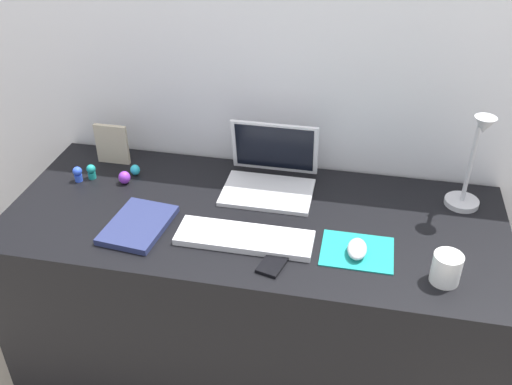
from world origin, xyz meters
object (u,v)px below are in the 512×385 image
coffee_mug (446,268)px  toy_figurine_cyan (135,170)px  cell_phone (275,261)px  toy_figurine_purple (124,178)px  notebook_pad (138,225)px  toy_figurine_teal (91,171)px  laptop (271,172)px  picture_frame (112,144)px  mouse (357,249)px  keyboard (246,238)px  desk_lamp (472,165)px  toy_figurine_blue (78,174)px

coffee_mug → toy_figurine_cyan: bearing=160.9°
cell_phone → toy_figurine_purple: size_ratio=2.84×
notebook_pad → toy_figurine_teal: toy_figurine_teal is taller
laptop → picture_frame: laptop is taller
laptop → mouse: 0.45m
notebook_pad → picture_frame: (-0.23, 0.36, 0.06)m
mouse → toy_figurine_teal: 0.96m
coffee_mug → toy_figurine_teal: bearing=165.5°
picture_frame → coffee_mug: picture_frame is taller
toy_figurine_teal → toy_figurine_cyan: toy_figurine_teal is taller
cell_phone → coffee_mug: coffee_mug is taller
coffee_mug → toy_figurine_purple: bearing=164.2°
mouse → toy_figurine_teal: bearing=165.6°
notebook_pad → keyboard: bearing=6.2°
laptop → cell_phone: (0.09, -0.40, -0.05)m
mouse → picture_frame: bearing=158.3°
coffee_mug → toy_figurine_teal: 1.21m
laptop → mouse: size_ratio=3.12×
cell_phone → toy_figurine_purple: bearing=166.4°
desk_lamp → toy_figurine_teal: (-1.26, -0.06, -0.14)m
toy_figurine_teal → laptop: bearing=7.2°
toy_figurine_cyan → cell_phone: bearing=-33.5°
toy_figurine_purple → toy_figurine_teal: (-0.13, 0.01, 0.01)m
keyboard → cell_phone: size_ratio=3.20×
toy_figurine_purple → desk_lamp: bearing=3.7°
cell_phone → toy_figurine_cyan: 0.68m
coffee_mug → laptop: bearing=145.2°
keyboard → toy_figurine_purple: (-0.48, 0.23, 0.01)m
keyboard → toy_figurine_blue: size_ratio=7.43×
notebook_pad → picture_frame: picture_frame is taller
cell_phone → mouse: bearing=34.9°
toy_figurine_cyan → toy_figurine_blue: toy_figurine_blue is taller
keyboard → toy_figurine_purple: toy_figurine_purple is taller
cell_phone → notebook_pad: notebook_pad is taller
mouse → cell_phone: size_ratio=0.75×
laptop → desk_lamp: bearing=-1.3°
laptop → coffee_mug: bearing=-34.8°
coffee_mug → toy_figurine_blue: coffee_mug is taller
cell_phone → coffee_mug: size_ratio=1.44×
laptop → cell_phone: bearing=-77.9°
mouse → picture_frame: picture_frame is taller
laptop → toy_figurine_teal: (-0.62, -0.08, -0.03)m
cell_phone → desk_lamp: desk_lamp is taller
picture_frame → coffee_mug: size_ratio=1.69×
picture_frame → toy_figurine_blue: size_ratio=2.72×
desk_lamp → laptop: bearing=178.7°
keyboard → picture_frame: (-0.57, 0.36, 0.06)m
mouse → picture_frame: 0.97m
desk_lamp → coffee_mug: size_ratio=3.92×
mouse → toy_figurine_cyan: (-0.80, 0.29, -0.00)m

